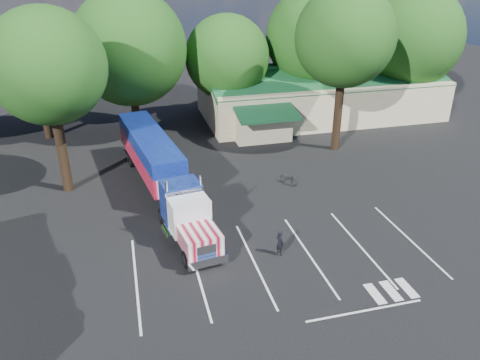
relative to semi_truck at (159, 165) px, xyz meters
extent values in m
plane|color=black|center=(4.12, -3.79, -2.17)|extent=(120.00, 120.00, 0.00)
cube|color=beige|center=(18.12, 14.21, -0.17)|extent=(24.00, 11.00, 4.00)
cube|color=#16502C|center=(18.12, 11.81, 2.33)|extent=(24.20, 6.25, 2.10)
cube|color=#16502C|center=(18.12, 16.61, 2.33)|extent=(24.20, 6.25, 2.10)
cube|color=beige|center=(10.12, 8.51, -0.77)|extent=(5.00, 2.50, 2.80)
cube|color=#16502C|center=(10.12, 7.21, 0.73)|extent=(5.40, 3.19, 0.80)
cylinder|color=black|center=(-8.88, 14.01, -0.17)|extent=(0.70, 0.70, 4.00)
sphere|color=#1E4614|center=(-8.88, 14.01, 4.98)|extent=(8.40, 8.40, 8.40)
cylinder|color=black|center=(-0.88, 12.41, -0.02)|extent=(0.70, 0.70, 4.30)
sphere|color=#1E4614|center=(-0.88, 12.41, 5.88)|extent=(10.00, 10.00, 10.00)
cylinder|color=black|center=(8.12, 13.71, -0.37)|extent=(0.70, 0.70, 3.60)
sphere|color=#1E4614|center=(8.12, 13.71, 4.43)|extent=(8.00, 8.00, 8.00)
cylinder|color=black|center=(17.12, 14.21, 0.08)|extent=(0.70, 0.70, 4.50)
sphere|color=#1E4614|center=(17.12, 14.21, 5.93)|extent=(9.60, 9.60, 9.60)
cylinder|color=black|center=(27.12, 13.01, -0.22)|extent=(0.70, 0.70, 3.90)
sphere|color=#1E4614|center=(27.12, 13.01, 5.63)|extent=(10.40, 10.40, 10.40)
cylinder|color=black|center=(-6.38, 2.21, 0.83)|extent=(0.70, 0.70, 6.00)
sphere|color=#1E4614|center=(-6.38, 2.21, 6.68)|extent=(7.60, 7.60, 7.60)
cylinder|color=black|center=(15.62, 4.71, 1.08)|extent=(0.70, 0.70, 6.50)
sphere|color=#1E4614|center=(15.62, 4.71, 7.33)|extent=(8.00, 8.00, 8.00)
cube|color=black|center=(1.01, -6.52, -1.50)|extent=(1.84, 6.30, 0.22)
cube|color=white|center=(1.52, -9.83, -1.59)|extent=(2.24, 0.56, 0.49)
cube|color=white|center=(1.49, -9.65, -1.05)|extent=(1.07, 0.27, 0.80)
cube|color=white|center=(1.34, -8.64, -0.88)|extent=(2.35, 2.43, 1.03)
cube|color=silver|center=(1.06, -6.87, -0.34)|extent=(2.42, 1.75, 2.05)
cube|color=black|center=(1.15, -7.45, 0.11)|extent=(2.04, 0.38, 0.89)
cube|color=white|center=(0.95, -6.12, 0.82)|extent=(2.30, 0.44, 0.22)
cube|color=navy|center=(0.82, -5.29, -0.16)|extent=(2.48, 2.10, 2.41)
cylinder|color=white|center=(-0.07, -6.24, 0.15)|extent=(0.18, 0.18, 3.03)
cylinder|color=white|center=(1.95, -5.92, 0.15)|extent=(0.18, 0.18, 3.03)
cylinder|color=white|center=(-0.19, -6.62, -1.50)|extent=(0.80, 1.50, 0.59)
cylinder|color=white|center=(2.19, -6.25, -1.50)|extent=(0.80, 1.50, 0.59)
cube|color=white|center=(-0.37, 2.38, -0.25)|extent=(4.04, 11.63, 1.34)
cube|color=navy|center=(-0.37, 2.38, 0.95)|extent=(4.04, 11.63, 1.07)
cube|color=black|center=(-0.94, 6.08, -1.41)|extent=(1.53, 3.25, 0.31)
cube|color=black|center=(-0.25, -2.47, -1.54)|extent=(0.12, 0.12, 1.25)
cube|color=black|center=(0.99, -2.28, -1.54)|extent=(0.12, 0.12, 1.25)
cube|color=white|center=(-1.26, 8.11, -1.77)|extent=(2.13, 0.43, 0.11)
cylinder|color=black|center=(0.48, -9.22, -1.68)|extent=(0.46, 1.02, 0.98)
cylinder|color=black|center=(2.33, -8.93, -1.68)|extent=(0.46, 1.02, 0.98)
cylinder|color=black|center=(-0.15, -5.17, -1.68)|extent=(0.46, 1.02, 0.98)
cylinder|color=black|center=(1.70, -4.88, -1.68)|extent=(0.46, 1.02, 0.98)
cylinder|color=black|center=(-0.30, -4.20, -1.68)|extent=(0.46, 1.02, 0.98)
cylinder|color=black|center=(1.55, -3.91, -1.68)|extent=(0.46, 1.02, 0.98)
cylinder|color=black|center=(-1.76, 5.23, -1.68)|extent=(0.46, 1.02, 0.98)
cylinder|color=black|center=(0.09, 5.52, -1.68)|extent=(0.46, 1.02, 0.98)
cylinder|color=black|center=(-1.92, 6.29, -1.68)|extent=(0.46, 1.02, 0.98)
cylinder|color=black|center=(-0.07, 6.58, -1.68)|extent=(0.46, 1.02, 0.98)
imported|color=black|center=(5.72, -9.31, -1.42)|extent=(0.55, 0.64, 1.50)
imported|color=black|center=(9.32, -0.84, -1.75)|extent=(1.26, 1.68, 0.84)
imported|color=#A4A7AC|center=(9.12, 10.21, -1.47)|extent=(4.47, 2.27, 1.41)
camera|label=1|loc=(-1.97, -30.09, 13.03)|focal=35.00mm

